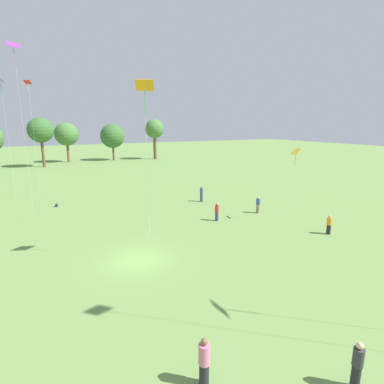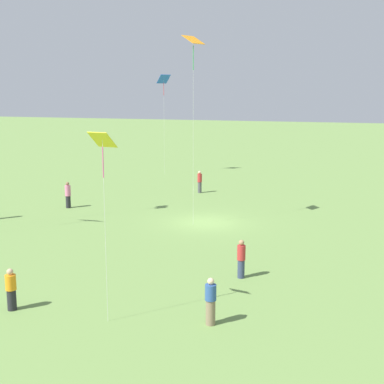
# 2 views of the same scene
# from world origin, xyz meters

# --- Properties ---
(ground_plane) EXTENTS (240.00, 240.00, 0.00)m
(ground_plane) POSITION_xyz_m (0.00, 0.00, 0.00)
(ground_plane) COLOR #6B8E47
(tree_2) EXTENTS (5.06, 5.06, 10.07)m
(tree_2) POSITION_xyz_m (-3.91, 51.37, 7.48)
(tree_2) COLOR brown
(tree_2) RESTS_ON ground_plane
(tree_3) EXTENTS (5.31, 5.31, 9.13)m
(tree_3) POSITION_xyz_m (1.49, 57.70, 6.43)
(tree_3) COLOR brown
(tree_3) RESTS_ON ground_plane
(tree_4) EXTENTS (5.80, 5.80, 8.80)m
(tree_4) POSITION_xyz_m (11.76, 56.73, 5.89)
(tree_4) COLOR brown
(tree_4) RESTS_ON ground_plane
(tree_5) EXTENTS (4.67, 4.67, 9.93)m
(tree_5) POSITION_xyz_m (21.70, 54.16, 7.43)
(tree_5) COLOR brown
(tree_5) RESTS_ON ground_plane
(person_0) EXTENTS (0.43, 0.43, 1.84)m
(person_0) POSITION_xyz_m (-0.83, -10.46, 0.91)
(person_0) COLOR #232328
(person_0) RESTS_ON ground_plane
(person_2) EXTENTS (0.55, 0.55, 1.70)m
(person_2) POSITION_xyz_m (14.10, 4.78, 0.84)
(person_2) COLOR #847056
(person_2) RESTS_ON ground_plane
(person_3) EXTENTS (0.45, 0.45, 1.71)m
(person_3) POSITION_xyz_m (9.10, 4.57, 0.86)
(person_3) COLOR #333D5B
(person_3) RESTS_ON ground_plane
(person_4) EXTENTS (0.51, 0.51, 1.60)m
(person_4) POSITION_xyz_m (15.37, -2.56, 0.79)
(person_4) COLOR #232328
(person_4) RESTS_ON ground_plane
(person_5) EXTENTS (0.49, 0.49, 1.80)m
(person_5) POSITION_xyz_m (11.26, 11.34, 0.91)
(person_5) COLOR #333D5B
(person_5) RESTS_ON ground_plane
(person_6) EXTENTS (0.47, 0.47, 1.80)m
(person_6) POSITION_xyz_m (3.64, -12.95, 0.91)
(person_6) COLOR #232328
(person_6) RESTS_ON ground_plane
(kite_0) EXTENTS (0.84, 0.80, 13.28)m
(kite_0) POSITION_xyz_m (-5.20, 19.70, 12.13)
(kite_0) COLOR red
(kite_0) RESTS_ON ground_plane
(kite_1) EXTENTS (0.72, 0.87, 6.68)m
(kite_1) POSITION_xyz_m (15.06, 1.27, 6.18)
(kite_1) COLOR yellow
(kite_1) RESTS_ON ground_plane
(kite_3) EXTENTS (1.18, 1.09, 15.45)m
(kite_3) POSITION_xyz_m (-5.95, 12.65, 14.50)
(kite_3) COLOR purple
(kite_3) RESTS_ON ground_plane
(kite_4) EXTENTS (1.33, 1.26, 11.22)m
(kite_4) POSITION_xyz_m (0.76, -0.60, 10.60)
(kite_4) COLOR orange
(kite_4) RESTS_ON ground_plane
(kite_7) EXTENTS (0.75, 0.95, 13.70)m
(kite_7) POSITION_xyz_m (-7.75, 21.03, 12.78)
(kite_7) COLOR blue
(kite_7) RESTS_ON ground_plane
(picnic_bag_0) EXTENTS (0.31, 0.44, 0.29)m
(picnic_bag_0) POSITION_xyz_m (-3.78, 16.72, 0.15)
(picnic_bag_0) COLOR #262628
(picnic_bag_0) RESTS_ON ground_plane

